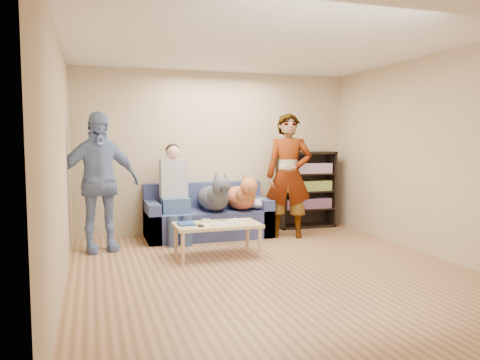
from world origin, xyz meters
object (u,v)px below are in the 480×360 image
object	(u,v)px
person_standing_right	(289,176)
dog_tan	(241,196)
dog_gray	(214,196)
person_standing_left	(98,182)
sofa	(207,218)
camera_silver	(206,221)
notebook_blue	(186,224)
bookshelf	(306,188)
coffee_table	(217,227)
person_seated	(175,189)

from	to	relation	value
person_standing_right	dog_tan	world-z (taller)	person_standing_right
dog_tan	dog_gray	bearing A→B (deg)	-179.92
person_standing_left	dog_tan	bearing A→B (deg)	-4.58
sofa	camera_silver	bearing A→B (deg)	-104.46
notebook_blue	person_standing_left	bearing A→B (deg)	147.10
camera_silver	dog_tan	xyz separation A→B (m)	(0.77, 0.88, 0.19)
notebook_blue	bookshelf	bearing A→B (deg)	30.65
dog_tan	bookshelf	size ratio (longest dim) A/B	0.90
sofa	coffee_table	xyz separation A→B (m)	(-0.16, -1.22, 0.09)
dog_gray	bookshelf	distance (m)	1.80
sofa	dog_gray	bearing A→B (deg)	-74.02
person_standing_left	coffee_table	xyz separation A→B (m)	(1.46, -0.74, -0.57)
person_standing_right	person_seated	world-z (taller)	person_standing_right
person_seated	bookshelf	size ratio (longest dim) A/B	1.13
notebook_blue	dog_gray	bearing A→B (deg)	56.82
person_standing_right	dog_tan	size ratio (longest dim) A/B	1.64
person_seated	coffee_table	distance (m)	1.22
dog_gray	dog_tan	bearing A→B (deg)	0.08
person_standing_right	camera_silver	bearing A→B (deg)	-131.09
coffee_table	bookshelf	bearing A→B (deg)	36.45
person_seated	dog_gray	xyz separation A→B (m)	(0.59, -0.09, -0.12)
person_standing_right	person_seated	bearing A→B (deg)	-165.46
bookshelf	coffee_table	bearing A→B (deg)	-143.55
notebook_blue	sofa	xyz separation A→B (m)	(0.56, 1.17, -0.15)
notebook_blue	bookshelf	world-z (taller)	bookshelf
notebook_blue	dog_tan	size ratio (longest dim) A/B	0.22
sofa	dog_gray	world-z (taller)	dog_gray
person_seated	bookshelf	bearing A→B (deg)	8.81
person_standing_left	dog_tan	size ratio (longest dim) A/B	1.61
notebook_blue	camera_silver	bearing A→B (deg)	14.04
person_standing_left	person_seated	size ratio (longest dim) A/B	1.28
person_seated	dog_gray	size ratio (longest dim) A/B	1.17
camera_silver	sofa	xyz separation A→B (m)	(0.28, 1.10, -0.16)
coffee_table	bookshelf	xyz separation A→B (m)	(1.96, 1.45, 0.31)
person_standing_left	bookshelf	bearing A→B (deg)	-0.03
person_standing_left	notebook_blue	distance (m)	1.36
sofa	person_standing_left	bearing A→B (deg)	-163.49
dog_tan	coffee_table	bearing A→B (deg)	-123.10
person_standing_left	bookshelf	xyz separation A→B (m)	(3.42, 0.71, -0.26)
coffee_table	bookshelf	distance (m)	2.46
notebook_blue	camera_silver	size ratio (longest dim) A/B	2.36
camera_silver	person_seated	world-z (taller)	person_seated
person_standing_left	camera_silver	bearing A→B (deg)	-36.50
person_standing_left	dog_gray	world-z (taller)	person_standing_left
person_standing_right	coffee_table	world-z (taller)	person_standing_right
sofa	dog_gray	distance (m)	0.43
person_standing_right	notebook_blue	distance (m)	1.98
person_standing_left	coffee_table	size ratio (longest dim) A/B	1.71
camera_silver	bookshelf	bearing A→B (deg)	32.56
sofa	bookshelf	size ratio (longest dim) A/B	1.46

